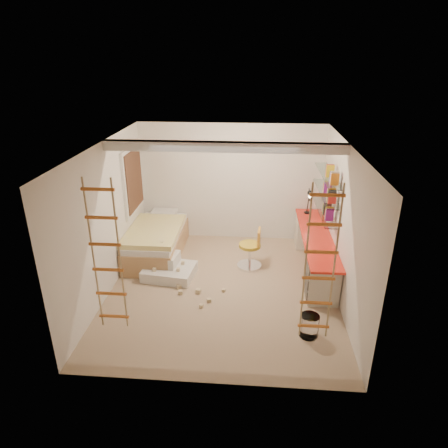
# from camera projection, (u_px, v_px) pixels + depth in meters

# --- Properties ---
(floor) EXTENTS (4.50, 4.50, 0.00)m
(floor) POSITION_uv_depth(u_px,v_px,m) (223.00, 289.00, 7.22)
(floor) COLOR tan
(floor) RESTS_ON ground
(ceiling_beam) EXTENTS (4.00, 0.18, 0.16)m
(ceiling_beam) POSITION_uv_depth(u_px,v_px,m) (224.00, 147.00, 6.50)
(ceiling_beam) COLOR white
(ceiling_beam) RESTS_ON ceiling
(window_frame) EXTENTS (0.06, 1.15, 1.35)m
(window_frame) POSITION_uv_depth(u_px,v_px,m) (132.00, 180.00, 8.12)
(window_frame) COLOR white
(window_frame) RESTS_ON wall_left
(window_blind) EXTENTS (0.02, 1.00, 1.20)m
(window_blind) POSITION_uv_depth(u_px,v_px,m) (134.00, 180.00, 8.12)
(window_blind) COLOR #4C2D1E
(window_blind) RESTS_ON window_frame
(rope_ladder_left) EXTENTS (0.41, 0.04, 2.13)m
(rope_ladder_left) POSITION_uv_depth(u_px,v_px,m) (107.00, 257.00, 5.11)
(rope_ladder_left) COLOR #BE6220
(rope_ladder_left) RESTS_ON ceiling
(rope_ladder_right) EXTENTS (0.41, 0.04, 2.13)m
(rope_ladder_right) POSITION_uv_depth(u_px,v_px,m) (320.00, 265.00, 4.92)
(rope_ladder_right) COLOR orange
(rope_ladder_right) RESTS_ON ceiling
(waste_bin) EXTENTS (0.28, 0.28, 0.36)m
(waste_bin) POSITION_uv_depth(u_px,v_px,m) (309.00, 326.00, 5.96)
(waste_bin) COLOR white
(waste_bin) RESTS_ON floor
(desk) EXTENTS (0.56, 2.80, 0.75)m
(desk) POSITION_uv_depth(u_px,v_px,m) (315.00, 251.00, 7.72)
(desk) COLOR red
(desk) RESTS_ON floor
(shelves) EXTENTS (0.25, 1.80, 0.71)m
(shelves) POSITION_uv_depth(u_px,v_px,m) (326.00, 193.00, 7.52)
(shelves) COLOR white
(shelves) RESTS_ON wall_right
(bed) EXTENTS (1.02, 2.00, 0.69)m
(bed) POSITION_uv_depth(u_px,v_px,m) (157.00, 241.00, 8.32)
(bed) COLOR #AD7F51
(bed) RESTS_ON floor
(task_lamp) EXTENTS (0.14, 0.36, 0.57)m
(task_lamp) POSITION_uv_depth(u_px,v_px,m) (309.00, 198.00, 8.32)
(task_lamp) COLOR black
(task_lamp) RESTS_ON desk
(swivel_chair) EXTENTS (0.52, 0.52, 0.82)m
(swivel_chair) POSITION_uv_depth(u_px,v_px,m) (251.00, 253.00, 7.84)
(swivel_chair) COLOR gold
(swivel_chair) RESTS_ON floor
(play_platform) EXTENTS (1.01, 0.84, 0.41)m
(play_platform) POSITION_uv_depth(u_px,v_px,m) (168.00, 268.00, 7.59)
(play_platform) COLOR silver
(play_platform) RESTS_ON floor
(toy_blocks) EXTENTS (1.37, 1.16, 0.68)m
(toy_blocks) POSITION_uv_depth(u_px,v_px,m) (182.00, 274.00, 7.24)
(toy_blocks) COLOR #CCB284
(toy_blocks) RESTS_ON floor
(books) EXTENTS (0.14, 0.64, 0.92)m
(books) POSITION_uv_depth(u_px,v_px,m) (327.00, 188.00, 7.48)
(books) COLOR #8C1E7F
(books) RESTS_ON shelves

